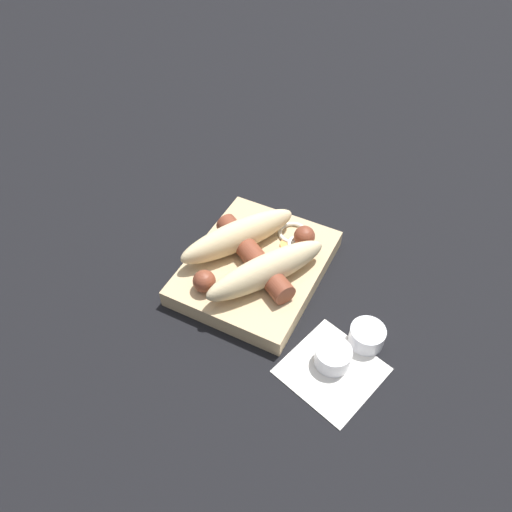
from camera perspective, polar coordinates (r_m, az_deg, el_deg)
ground_plane at (r=0.71m, az=0.00°, el=-1.99°), size 3.00×3.00×0.00m
food_tray at (r=0.70m, az=0.00°, el=-1.29°), size 0.22×0.18×0.03m
bread_roll at (r=0.67m, az=-0.46°, el=0.42°), size 0.21×0.19×0.05m
sausage at (r=0.67m, az=0.04°, el=-0.21°), size 0.16×0.15×0.03m
pickled_veggies at (r=0.72m, az=4.63°, el=1.88°), size 0.06×0.07×0.01m
napkin at (r=0.63m, az=8.66°, el=-12.76°), size 0.13×0.13×0.00m
condiment_cup_near at (r=0.62m, az=8.76°, el=-11.37°), size 0.04×0.04×0.03m
condiment_cup_far at (r=0.65m, az=12.52°, el=-9.01°), size 0.04×0.04×0.03m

